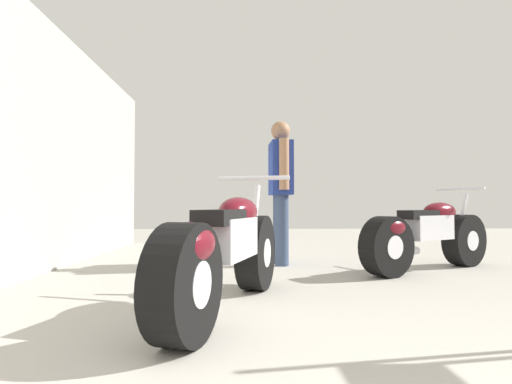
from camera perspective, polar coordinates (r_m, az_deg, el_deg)
ground_plane at (r=3.85m, az=7.00°, el=-12.26°), size 16.59×16.59×0.00m
garage_partition_left at (r=4.32m, az=-30.41°, el=6.59°), size 0.08×7.60×2.62m
motorcycle_maroon_cruiser at (r=2.69m, az=-4.14°, el=-8.33°), size 0.84×1.96×0.93m
motorcycle_black_naked at (r=4.68m, az=22.71°, el=-5.66°), size 1.75×1.16×0.90m
mechanic_in_blue at (r=4.83m, az=3.46°, el=1.25°), size 0.27×0.68×1.69m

